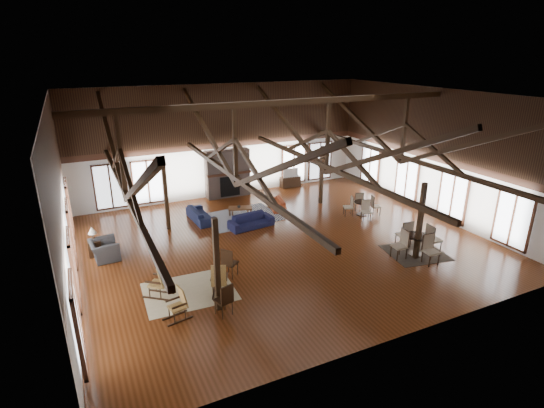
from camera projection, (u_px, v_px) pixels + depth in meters
name	position (u px, v px, depth m)	size (l,w,h in m)	color
floor	(283.00, 242.00, 17.80)	(16.00, 16.00, 0.00)	#562812
ceiling	(284.00, 96.00, 15.75)	(16.00, 14.00, 0.02)	black
wall_back	(224.00, 141.00, 22.71)	(16.00, 0.02, 6.00)	silver
wall_front	(407.00, 241.00, 10.83)	(16.00, 0.02, 6.00)	silver
wall_left	(60.00, 203.00, 13.54)	(0.02, 14.00, 6.00)	silver
wall_right	(434.00, 154.00, 20.01)	(0.02, 14.00, 6.00)	silver
roof_truss	(284.00, 148.00, 16.42)	(15.60, 14.07, 3.14)	black
post_grid	(283.00, 208.00, 17.28)	(8.16, 7.16, 3.05)	black
fireplace	(228.00, 174.00, 23.02)	(2.50, 0.69, 2.60)	#735F57
ceiling_fan	(308.00, 160.00, 15.88)	(1.60, 1.60, 0.75)	black
sofa_navy_front	(251.00, 221.00, 19.22)	(2.05, 0.80, 0.60)	#141537
sofa_navy_left	(201.00, 215.00, 19.98)	(0.80, 2.05, 0.60)	#141937
sofa_orange	(277.00, 204.00, 21.56)	(0.66, 1.68, 0.49)	#943B1C
coffee_table	(240.00, 209.00, 20.52)	(1.25, 0.91, 0.43)	brown
vase	(239.00, 206.00, 20.43)	(0.16, 0.16, 0.17)	#B2B2B2
armchair	(104.00, 250.00, 16.28)	(1.00, 1.14, 0.74)	#28282A
side_table_lamp	(94.00, 245.00, 16.52)	(0.47, 0.47, 1.20)	black
rocking_chair_a	(160.00, 281.00, 13.69)	(1.01, 0.94, 1.17)	#A1813D
rocking_chair_b	(219.00, 280.00, 13.80)	(0.77, 0.98, 1.12)	#A1813D
rocking_chair_c	(179.00, 304.00, 12.61)	(0.87, 0.58, 1.04)	#A1813D
side_chair_a	(228.00, 261.00, 14.85)	(0.66, 0.66, 1.10)	black
side_chair_b	(225.00, 298.00, 12.66)	(0.57, 0.57, 1.08)	black
cafe_table_near	(417.00, 241.00, 16.53)	(2.20, 2.20, 1.14)	black
cafe_table_far	(362.00, 206.00, 20.60)	(1.86, 1.86, 0.96)	black
cup_near	(416.00, 235.00, 16.38)	(0.13, 0.13, 0.11)	#B2B2B2
cup_far	(364.00, 201.00, 20.46)	(0.12, 0.12, 0.09)	#B2B2B2
tv_console	(290.00, 182.00, 25.00)	(1.20, 0.45, 0.60)	black
television	(290.00, 172.00, 24.80)	(0.91, 0.12, 0.52)	#B2B2B2
rug_tan	(189.00, 291.00, 14.15)	(2.92, 2.29, 0.01)	tan
rug_navy	(242.00, 217.00, 20.50)	(3.44, 2.58, 0.01)	#172140
rug_dark	(415.00, 253.00, 16.87)	(2.18, 1.99, 0.01)	black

